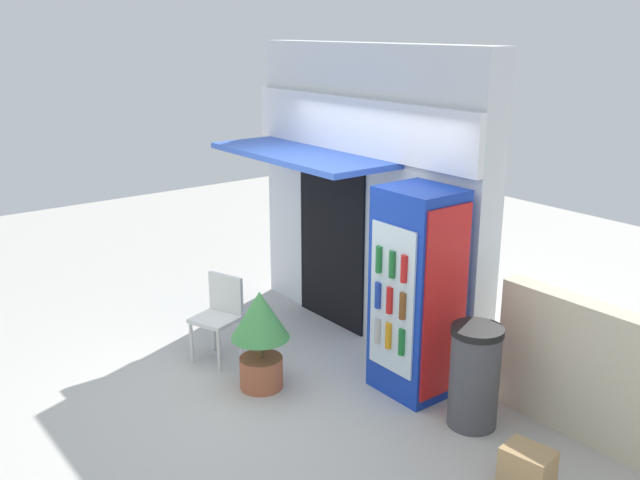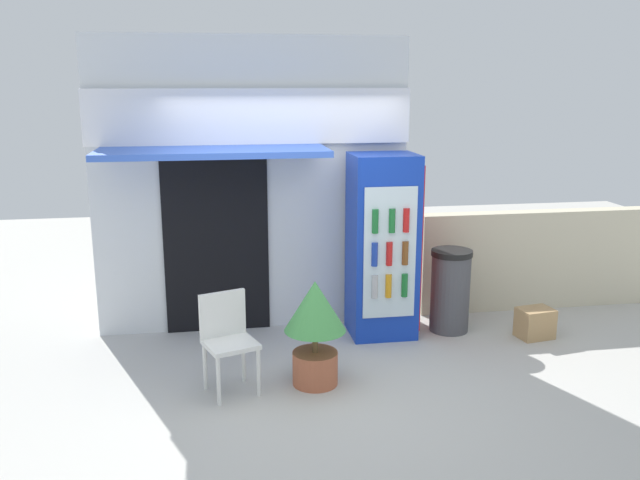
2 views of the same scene
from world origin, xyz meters
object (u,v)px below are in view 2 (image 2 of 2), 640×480
Objects in this scene: plastic_chair at (227,335)px; potted_plant_near_shop at (315,323)px; trash_bin at (450,290)px; drink_cooler at (383,246)px; cardboard_box at (535,323)px.

potted_plant_near_shop is (0.77, -0.01, 0.06)m from plastic_chair.
potted_plant_near_shop is at bearing -146.94° from trash_bin.
drink_cooler is 2.04m from plastic_chair.
drink_cooler is at bearing 166.03° from cardboard_box.
potted_plant_near_shop reaches higher than trash_bin.
cardboard_box is at bearing 12.30° from plastic_chair.
cardboard_box is (2.46, 0.72, -0.42)m from potted_plant_near_shop.
cardboard_box is (3.22, 0.70, -0.35)m from plastic_chair.
plastic_chair is 0.97× the size of trash_bin.
cardboard_box is at bearing -13.97° from drink_cooler.
plastic_chair is 3.32m from cardboard_box.
drink_cooler is at bearing 33.36° from plastic_chair.
plastic_chair is 0.77m from potted_plant_near_shop.
plastic_chair is 2.62m from trash_bin.
potted_plant_near_shop is at bearing -163.76° from cardboard_box.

